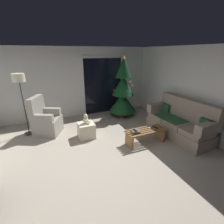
% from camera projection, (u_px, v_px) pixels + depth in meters
% --- Properties ---
extents(ground_plane, '(7.00, 7.00, 0.00)m').
position_uv_depth(ground_plane, '(108.00, 158.00, 3.77)').
color(ground_plane, '#9E9384').
extents(wall_back, '(5.72, 0.12, 2.50)m').
position_uv_depth(wall_back, '(76.00, 83.00, 5.95)').
color(wall_back, silver).
rests_on(wall_back, ground).
extents(wall_right, '(0.12, 6.00, 2.50)m').
position_uv_depth(wall_right, '(205.00, 94.00, 4.41)').
color(wall_right, silver).
rests_on(wall_right, ground).
extents(patio_door_frame, '(1.60, 0.02, 2.20)m').
position_uv_depth(patio_door_frame, '(103.00, 85.00, 6.33)').
color(patio_door_frame, silver).
rests_on(patio_door_frame, ground).
extents(patio_door_glass, '(1.50, 0.02, 2.10)m').
position_uv_depth(patio_door_glass, '(103.00, 86.00, 6.33)').
color(patio_door_glass, black).
rests_on(patio_door_glass, ground).
extents(couch, '(0.86, 1.97, 1.08)m').
position_uv_depth(couch, '(180.00, 123.00, 4.67)').
color(couch, gray).
rests_on(couch, ground).
extents(coffee_table, '(1.10, 0.40, 0.39)m').
position_uv_depth(coffee_table, '(145.00, 134.00, 4.32)').
color(coffee_table, olive).
rests_on(coffee_table, ground).
extents(remote_black, '(0.09, 0.16, 0.02)m').
position_uv_depth(remote_black, '(156.00, 128.00, 4.38)').
color(remote_black, black).
rests_on(remote_black, coffee_table).
extents(remote_silver, '(0.15, 0.12, 0.02)m').
position_uv_depth(remote_silver, '(150.00, 127.00, 4.40)').
color(remote_silver, '#ADADB2').
rests_on(remote_silver, coffee_table).
extents(book_stack, '(0.25, 0.21, 0.06)m').
position_uv_depth(book_stack, '(136.00, 131.00, 4.12)').
color(book_stack, '#B79333').
rests_on(book_stack, coffee_table).
extents(cell_phone, '(0.08, 0.15, 0.01)m').
position_uv_depth(cell_phone, '(135.00, 130.00, 4.10)').
color(cell_phone, black).
rests_on(cell_phone, book_stack).
extents(christmas_tree, '(0.99, 0.99, 2.22)m').
position_uv_depth(christmas_tree, '(123.00, 91.00, 5.89)').
color(christmas_tree, '#4C1E19').
rests_on(christmas_tree, ground).
extents(armchair, '(0.93, 0.92, 1.13)m').
position_uv_depth(armchair, '(46.00, 121.00, 4.80)').
color(armchair, gray).
rests_on(armchair, ground).
extents(floor_lamp, '(0.32, 0.32, 1.78)m').
position_uv_depth(floor_lamp, '(20.00, 84.00, 4.38)').
color(floor_lamp, '#2D2D30').
rests_on(floor_lamp, ground).
extents(ottoman, '(0.44, 0.44, 0.44)m').
position_uv_depth(ottoman, '(86.00, 130.00, 4.62)').
color(ottoman, beige).
rests_on(ottoman, ground).
extents(teddy_bear_cream, '(0.22, 0.21, 0.29)m').
position_uv_depth(teddy_bear_cream, '(86.00, 119.00, 4.50)').
color(teddy_bear_cream, beige).
rests_on(teddy_bear_cream, ottoman).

